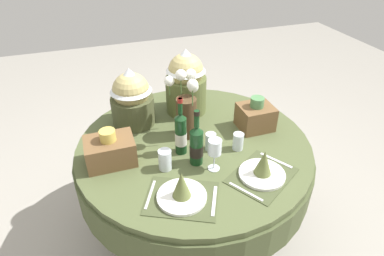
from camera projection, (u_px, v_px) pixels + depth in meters
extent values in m
plane|color=#9E998E|center=(194.00, 226.00, 2.36)|extent=(8.00, 8.00, 0.00)
cylinder|color=#4C5633|center=(194.00, 145.00, 1.95)|extent=(1.38, 1.38, 0.04)
cylinder|color=#464F2E|center=(194.00, 161.00, 2.02)|extent=(1.40, 1.40, 0.21)
cylinder|color=black|center=(194.00, 189.00, 2.16)|extent=(0.12, 0.12, 0.69)
cylinder|color=black|center=(194.00, 225.00, 2.36)|extent=(0.81, 0.81, 0.03)
cube|color=#41492B|center=(182.00, 198.00, 1.57)|extent=(0.42, 0.38, 0.00)
cylinder|color=white|center=(182.00, 196.00, 1.56)|extent=(0.24, 0.24, 0.02)
cone|color=#606B38|center=(182.00, 185.00, 1.52)|extent=(0.09, 0.09, 0.14)
cube|color=silver|center=(150.00, 194.00, 1.58)|extent=(0.09, 0.18, 0.00)
cube|color=silver|center=(214.00, 201.00, 1.55)|extent=(0.10, 0.18, 0.00)
cube|color=#41492B|center=(262.00, 175.00, 1.70)|extent=(0.43, 0.40, 0.00)
cylinder|color=white|center=(262.00, 174.00, 1.69)|extent=(0.24, 0.24, 0.02)
cone|color=#606B38|center=(264.00, 162.00, 1.65)|extent=(0.09, 0.09, 0.14)
cube|color=silver|center=(246.00, 192.00, 1.60)|extent=(0.11, 0.17, 0.00)
cube|color=silver|center=(276.00, 160.00, 1.79)|extent=(0.11, 0.17, 0.00)
cylinder|color=#47331E|center=(186.00, 117.00, 1.94)|extent=(0.12, 0.12, 0.25)
sphere|color=white|center=(181.00, 75.00, 1.84)|extent=(0.06, 0.06, 0.06)
cylinder|color=#4C7038|center=(181.00, 87.00, 1.89)|extent=(0.01, 0.01, 0.10)
sphere|color=white|center=(169.00, 81.00, 1.86)|extent=(0.06, 0.06, 0.06)
cylinder|color=#4C7038|center=(170.00, 90.00, 1.89)|extent=(0.01, 0.01, 0.07)
sphere|color=white|center=(193.00, 85.00, 1.73)|extent=(0.06, 0.06, 0.06)
cylinder|color=#4C7038|center=(193.00, 97.00, 1.78)|extent=(0.01, 0.01, 0.11)
sphere|color=white|center=(193.00, 87.00, 1.87)|extent=(0.06, 0.06, 0.06)
cylinder|color=#4C7038|center=(193.00, 93.00, 1.90)|extent=(0.01, 0.01, 0.03)
sphere|color=white|center=(191.00, 74.00, 1.89)|extent=(0.07, 0.07, 0.07)
cylinder|color=#4C7038|center=(191.00, 85.00, 1.93)|extent=(0.01, 0.01, 0.08)
cylinder|color=#143819|center=(196.00, 148.00, 1.73)|extent=(0.07, 0.07, 0.20)
cylinder|color=black|center=(196.00, 150.00, 1.74)|extent=(0.07, 0.07, 0.07)
cone|color=#143819|center=(197.00, 129.00, 1.67)|extent=(0.07, 0.07, 0.03)
cylinder|color=#143819|center=(197.00, 119.00, 1.63)|extent=(0.03, 0.03, 0.09)
cylinder|color=black|center=(197.00, 113.00, 1.61)|extent=(0.03, 0.03, 0.02)
cylinder|color=#143819|center=(181.00, 136.00, 1.80)|extent=(0.06, 0.06, 0.23)
cylinder|color=silver|center=(181.00, 138.00, 1.81)|extent=(0.07, 0.07, 0.08)
cone|color=#143819|center=(180.00, 116.00, 1.73)|extent=(0.06, 0.06, 0.03)
cylinder|color=#143819|center=(180.00, 106.00, 1.70)|extent=(0.02, 0.02, 0.09)
cylinder|color=maroon|center=(180.00, 100.00, 1.68)|extent=(0.03, 0.03, 0.02)
cylinder|color=silver|center=(214.00, 168.00, 1.75)|extent=(0.06, 0.06, 0.00)
cylinder|color=silver|center=(214.00, 161.00, 1.72)|extent=(0.01, 0.01, 0.10)
cylinder|color=silver|center=(215.00, 147.00, 1.67)|extent=(0.07, 0.07, 0.08)
cylinder|color=silver|center=(211.00, 142.00, 1.86)|extent=(0.06, 0.06, 0.11)
cylinder|color=silver|center=(238.00, 141.00, 1.86)|extent=(0.06, 0.06, 0.10)
cylinder|color=silver|center=(165.00, 160.00, 1.72)|extent=(0.07, 0.07, 0.12)
cylinder|color=#474C2D|center=(133.00, 110.00, 2.07)|extent=(0.27, 0.27, 0.18)
sphere|color=tan|center=(131.00, 91.00, 2.00)|extent=(0.23, 0.23, 0.23)
cone|color=silver|center=(130.00, 80.00, 1.95)|extent=(0.26, 0.26, 0.15)
cylinder|color=#566033|center=(186.00, 94.00, 2.18)|extent=(0.27, 0.27, 0.24)
sphere|color=tan|center=(186.00, 71.00, 2.09)|extent=(0.23, 0.23, 0.23)
cone|color=silver|center=(186.00, 60.00, 2.05)|extent=(0.25, 0.25, 0.15)
cube|color=brown|center=(110.00, 151.00, 1.75)|extent=(0.26, 0.19, 0.15)
cylinder|color=gold|center=(108.00, 136.00, 1.70)|extent=(0.08, 0.08, 0.06)
cube|color=brown|center=(255.00, 117.00, 2.03)|extent=(0.20, 0.18, 0.15)
cylinder|color=#4C7F4C|center=(257.00, 102.00, 1.97)|extent=(0.08, 0.08, 0.06)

